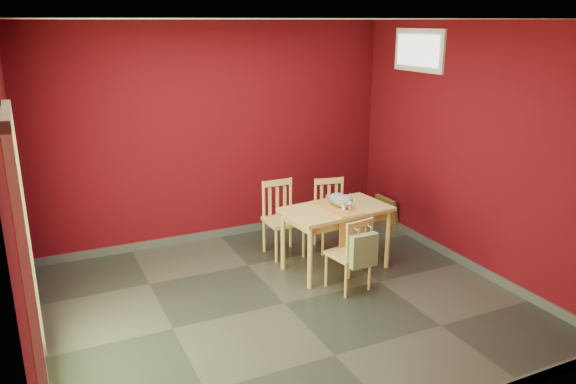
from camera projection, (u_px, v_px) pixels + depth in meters
name	position (u px, v px, depth m)	size (l,w,h in m)	color
ground	(285.00, 303.00, 5.57)	(4.50, 4.50, 0.00)	#2D342D
room_shell	(285.00, 299.00, 5.55)	(4.50, 4.50, 4.50)	#500810
doorway	(24.00, 251.00, 3.98)	(0.06, 1.01, 2.13)	#B7D838
window	(419.00, 50.00, 6.65)	(0.05, 0.90, 0.50)	white
outlet_plate	(328.00, 199.00, 7.85)	(0.08, 0.01, 0.12)	silver
dining_table	(336.00, 215.00, 6.18)	(1.21, 0.77, 0.72)	tan
table_runner	(341.00, 215.00, 6.08)	(0.37, 0.68, 0.33)	#C07E31
chair_far_left	(282.00, 218.00, 6.65)	(0.42, 0.42, 0.89)	tan
chair_far_right	(332.00, 214.00, 6.82)	(0.47, 0.47, 0.85)	tan
chair_near	(351.00, 253.00, 5.75)	(0.43, 0.43, 0.80)	tan
tote_bag	(364.00, 250.00, 5.55)	(0.29, 0.18, 0.41)	#77965F
cat	(340.00, 198.00, 6.19)	(0.21, 0.39, 0.20)	slate
picture_frame	(387.00, 212.00, 7.61)	(0.14, 0.41, 0.41)	brown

